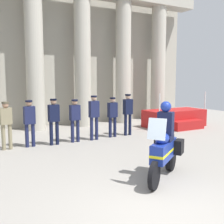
{
  "coord_description": "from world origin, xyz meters",
  "views": [
    {
      "loc": [
        -3.12,
        -3.66,
        2.45
      ],
      "look_at": [
        0.97,
        3.8,
        1.4
      ],
      "focal_mm": 44.18,
      "sensor_mm": 36.0,
      "label": 1
    }
  ],
  "objects_px": {
    "officer_in_row_3": "(54,118)",
    "officer_in_row_4": "(75,117)",
    "officer_in_row_1": "(6,121)",
    "officer_in_row_5": "(94,114)",
    "motorcycle_with_rider": "(165,147)",
    "officer_in_row_7": "(128,111)",
    "officer_in_row_2": "(29,120)",
    "officer_in_row_6": "(113,114)",
    "reviewing_stand": "(175,119)"
  },
  "relations": [
    {
      "from": "officer_in_row_3",
      "to": "officer_in_row_4",
      "type": "bearing_deg",
      "value": 179.61
    },
    {
      "from": "officer_in_row_1",
      "to": "officer_in_row_4",
      "type": "relative_size",
      "value": 1.01
    },
    {
      "from": "officer_in_row_1",
      "to": "officer_in_row_4",
      "type": "bearing_deg",
      "value": 174.34
    },
    {
      "from": "officer_in_row_4",
      "to": "officer_in_row_5",
      "type": "bearing_deg",
      "value": 174.43
    },
    {
      "from": "officer_in_row_1",
      "to": "motorcycle_with_rider",
      "type": "height_order",
      "value": "motorcycle_with_rider"
    },
    {
      "from": "officer_in_row_3",
      "to": "officer_in_row_4",
      "type": "distance_m",
      "value": 0.84
    },
    {
      "from": "officer_in_row_1",
      "to": "officer_in_row_4",
      "type": "xyz_separation_m",
      "value": [
        2.47,
        -0.06,
        -0.01
      ]
    },
    {
      "from": "officer_in_row_4",
      "to": "officer_in_row_5",
      "type": "height_order",
      "value": "officer_in_row_5"
    },
    {
      "from": "motorcycle_with_rider",
      "to": "officer_in_row_1",
      "type": "bearing_deg",
      "value": -92.92
    },
    {
      "from": "officer_in_row_7",
      "to": "motorcycle_with_rider",
      "type": "bearing_deg",
      "value": 63.74
    },
    {
      "from": "officer_in_row_1",
      "to": "officer_in_row_2",
      "type": "distance_m",
      "value": 0.78
    },
    {
      "from": "officer_in_row_3",
      "to": "officer_in_row_6",
      "type": "relative_size",
      "value": 1.03
    },
    {
      "from": "officer_in_row_4",
      "to": "officer_in_row_2",
      "type": "bearing_deg",
      "value": -6.78
    },
    {
      "from": "officer_in_row_7",
      "to": "motorcycle_with_rider",
      "type": "relative_size",
      "value": 0.93
    },
    {
      "from": "reviewing_stand",
      "to": "officer_in_row_4",
      "type": "height_order",
      "value": "reviewing_stand"
    },
    {
      "from": "officer_in_row_1",
      "to": "officer_in_row_7",
      "type": "relative_size",
      "value": 0.94
    },
    {
      "from": "reviewing_stand",
      "to": "officer_in_row_1",
      "type": "distance_m",
      "value": 8.2
    },
    {
      "from": "officer_in_row_7",
      "to": "officer_in_row_4",
      "type": "bearing_deg",
      "value": -1.21
    },
    {
      "from": "officer_in_row_6",
      "to": "officer_in_row_7",
      "type": "relative_size",
      "value": 0.94
    },
    {
      "from": "officer_in_row_7",
      "to": "officer_in_row_1",
      "type": "bearing_deg",
      "value": -3.44
    },
    {
      "from": "officer_in_row_7",
      "to": "motorcycle_with_rider",
      "type": "distance_m",
      "value": 5.19
    },
    {
      "from": "reviewing_stand",
      "to": "officer_in_row_1",
      "type": "bearing_deg",
      "value": -175.18
    },
    {
      "from": "reviewing_stand",
      "to": "officer_in_row_2",
      "type": "xyz_separation_m",
      "value": [
        -7.37,
        -0.67,
        0.58
      ]
    },
    {
      "from": "officer_in_row_5",
      "to": "officer_in_row_7",
      "type": "xyz_separation_m",
      "value": [
        1.66,
        0.15,
        -0.0
      ]
    },
    {
      "from": "reviewing_stand",
      "to": "motorcycle_with_rider",
      "type": "xyz_separation_m",
      "value": [
        -5.17,
        -5.42,
        0.38
      ]
    },
    {
      "from": "reviewing_stand",
      "to": "officer_in_row_5",
      "type": "distance_m",
      "value": 4.99
    },
    {
      "from": "officer_in_row_4",
      "to": "motorcycle_with_rider",
      "type": "xyz_separation_m",
      "value": [
        0.51,
        -4.67,
        -0.18
      ]
    },
    {
      "from": "officer_in_row_5",
      "to": "officer_in_row_4",
      "type": "bearing_deg",
      "value": -5.57
    },
    {
      "from": "officer_in_row_1",
      "to": "officer_in_row_2",
      "type": "height_order",
      "value": "officer_in_row_2"
    },
    {
      "from": "officer_in_row_1",
      "to": "officer_in_row_3",
      "type": "distance_m",
      "value": 1.63
    },
    {
      "from": "reviewing_stand",
      "to": "officer_in_row_2",
      "type": "bearing_deg",
      "value": -174.77
    },
    {
      "from": "officer_in_row_5",
      "to": "officer_in_row_7",
      "type": "relative_size",
      "value": 1.0
    },
    {
      "from": "reviewing_stand",
      "to": "officer_in_row_1",
      "type": "xyz_separation_m",
      "value": [
        -8.15,
        -0.69,
        0.57
      ]
    },
    {
      "from": "officer_in_row_3",
      "to": "motorcycle_with_rider",
      "type": "height_order",
      "value": "motorcycle_with_rider"
    },
    {
      "from": "officer_in_row_1",
      "to": "motorcycle_with_rider",
      "type": "relative_size",
      "value": 0.87
    },
    {
      "from": "officer_in_row_4",
      "to": "officer_in_row_5",
      "type": "xyz_separation_m",
      "value": [
        0.79,
        -0.02,
        0.08
      ]
    },
    {
      "from": "officer_in_row_4",
      "to": "reviewing_stand",
      "type": "bearing_deg",
      "value": -176.66
    },
    {
      "from": "officer_in_row_1",
      "to": "motorcycle_with_rider",
      "type": "bearing_deg",
      "value": 117.97
    },
    {
      "from": "officer_in_row_3",
      "to": "officer_in_row_1",
      "type": "bearing_deg",
      "value": -8.38
    },
    {
      "from": "reviewing_stand",
      "to": "officer_in_row_6",
      "type": "height_order",
      "value": "reviewing_stand"
    },
    {
      "from": "officer_in_row_2",
      "to": "officer_in_row_5",
      "type": "distance_m",
      "value": 2.48
    },
    {
      "from": "officer_in_row_3",
      "to": "officer_in_row_5",
      "type": "relative_size",
      "value": 0.96
    },
    {
      "from": "officer_in_row_5",
      "to": "officer_in_row_6",
      "type": "height_order",
      "value": "officer_in_row_5"
    },
    {
      "from": "officer_in_row_4",
      "to": "officer_in_row_7",
      "type": "xyz_separation_m",
      "value": [
        2.46,
        0.13,
        0.07
      ]
    },
    {
      "from": "officer_in_row_1",
      "to": "officer_in_row_6",
      "type": "xyz_separation_m",
      "value": [
        4.17,
        0.05,
        -0.0
      ]
    },
    {
      "from": "officer_in_row_5",
      "to": "officer_in_row_6",
      "type": "distance_m",
      "value": 0.92
    },
    {
      "from": "officer_in_row_2",
      "to": "officer_in_row_5",
      "type": "xyz_separation_m",
      "value": [
        2.48,
        -0.1,
        0.06
      ]
    },
    {
      "from": "officer_in_row_6",
      "to": "officer_in_row_2",
      "type": "bearing_deg",
      "value": -3.62
    },
    {
      "from": "officer_in_row_5",
      "to": "motorcycle_with_rider",
      "type": "bearing_deg",
      "value": 82.34
    },
    {
      "from": "officer_in_row_2",
      "to": "officer_in_row_7",
      "type": "bearing_deg",
      "value": 176.52
    }
  ]
}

